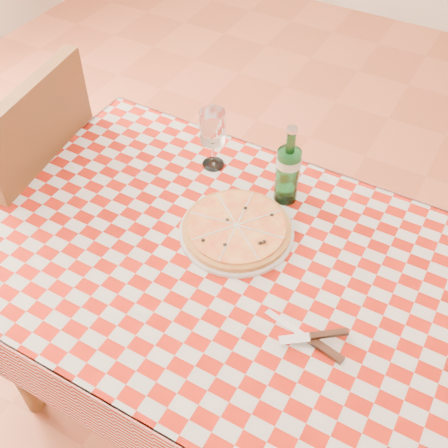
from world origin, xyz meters
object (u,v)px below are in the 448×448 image
object	(u,v)px
water_bottle	(288,165)
wine_glass	(213,140)
chair_far	(31,191)
dining_table	(219,282)
pizza_plate	(237,228)

from	to	relation	value
water_bottle	wine_glass	distance (m)	0.25
chair_far	wine_glass	size ratio (longest dim) A/B	5.36
dining_table	wine_glass	distance (m)	0.41
dining_table	water_bottle	bearing A→B (deg)	79.77
dining_table	pizza_plate	world-z (taller)	pizza_plate
pizza_plate	water_bottle	bearing A→B (deg)	73.79
dining_table	pizza_plate	bearing A→B (deg)	91.68
chair_far	water_bottle	xyz separation A→B (m)	(0.81, 0.20, 0.30)
pizza_plate	wine_glass	size ratio (longest dim) A/B	1.61
dining_table	water_bottle	distance (m)	0.36
dining_table	chair_far	world-z (taller)	chair_far
pizza_plate	water_bottle	distance (m)	0.22
dining_table	chair_far	xyz separation A→B (m)	(-0.76, 0.08, -0.08)
wine_glass	chair_far	bearing A→B (deg)	-158.19
pizza_plate	wine_glass	world-z (taller)	wine_glass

